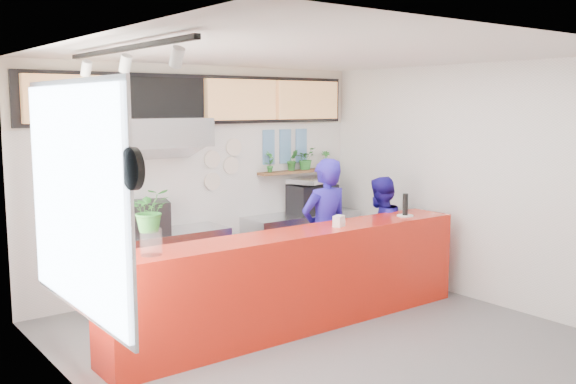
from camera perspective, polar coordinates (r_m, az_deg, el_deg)
floor at (r=7.06m, az=2.86°, el=-12.85°), size 5.00×5.00×0.00m
ceiling at (r=6.63m, az=3.04°, el=12.22°), size 5.00×5.00×0.00m
wall_back at (r=8.72m, az=-7.70°, el=1.23°), size 5.00×0.00×5.00m
wall_left at (r=5.44m, az=-17.66°, el=-3.06°), size 0.00×5.00×5.00m
wall_right at (r=8.50m, az=15.95°, el=0.82°), size 0.00×5.00×5.00m
service_counter at (r=7.18m, az=0.82°, el=-7.86°), size 4.50×0.60×1.10m
cream_band at (r=8.66m, az=-7.80°, el=8.47°), size 5.00×0.02×0.80m
prep_bench at (r=8.29m, az=-11.38°, el=-6.59°), size 1.80×0.60×0.90m
panini_oven at (r=8.11m, az=-12.16°, el=-2.21°), size 0.57×0.57×0.41m
extraction_hood at (r=7.99m, az=-11.55°, el=5.22°), size 1.20×0.70×0.35m
hood_lip at (r=8.00m, az=-11.51°, el=3.79°), size 1.20×0.69×0.31m
right_bench at (r=9.48m, az=1.26°, el=-4.61°), size 1.80×0.60×0.90m
espresso_machine at (r=9.48m, az=2.17°, el=-0.57°), size 0.67×0.50×0.42m
espresso_tray at (r=9.44m, az=2.18°, el=1.08°), size 0.83×0.69×0.06m
herb_shelf at (r=9.53m, az=1.00°, el=1.85°), size 1.40×0.18×0.04m
menu_board_far_left at (r=7.84m, az=-18.69°, el=7.84°), size 1.10×0.10×0.55m
menu_board_mid_left at (r=8.29m, az=-11.00°, el=8.09°), size 1.10×0.10×0.55m
menu_board_mid_right at (r=8.86m, az=-4.20°, el=8.18°), size 1.10×0.10×0.55m
menu_board_far_right at (r=9.54m, az=1.71°, el=8.17°), size 1.10×0.10×0.55m
soffit at (r=8.63m, az=-7.69°, el=8.14°), size 4.80×0.04×0.65m
window_pane at (r=5.69m, az=-18.48°, el=-0.57°), size 0.04×2.20×1.90m
window_frame at (r=5.70m, az=-18.29°, el=-0.56°), size 0.03×2.30×2.00m
wall_clock_rim at (r=4.54m, az=-13.65°, el=2.03°), size 0.05×0.30×0.30m
wall_clock_face at (r=4.55m, az=-13.30°, el=2.05°), size 0.02×0.26×0.26m
track_rail at (r=5.51m, az=-14.29°, el=12.26°), size 0.05×2.40×0.04m
dec_plate_a at (r=8.75m, az=-6.78°, el=2.91°), size 0.24×0.03×0.24m
dec_plate_b at (r=8.91m, az=-5.10°, el=2.38°), size 0.24×0.03×0.24m
dec_plate_c at (r=8.78m, az=-6.74°, el=0.96°), size 0.24×0.03×0.24m
dec_plate_d at (r=8.92m, az=-4.85°, el=3.99°), size 0.24×0.03×0.24m
photo_frame_a at (r=9.25m, az=-1.74°, el=4.78°), size 0.20×0.02×0.25m
photo_frame_b at (r=9.43m, az=-0.25°, el=4.84°), size 0.20×0.02×0.25m
photo_frame_c at (r=9.61m, az=1.18°, el=4.89°), size 0.20×0.02×0.25m
photo_frame_d at (r=9.27m, az=-1.73°, el=3.23°), size 0.20×0.02×0.25m
photo_frame_e at (r=9.45m, az=-0.25°, el=3.32°), size 0.20×0.02×0.25m
photo_frame_f at (r=9.63m, az=1.18°, el=3.41°), size 0.20×0.02×0.25m
staff_center at (r=8.00m, az=3.31°, el=-3.55°), size 0.70×0.49×1.83m
staff_right at (r=8.67m, az=8.16°, el=-3.72°), size 0.87×0.75×1.54m
herb_a at (r=9.19m, az=-1.63°, el=2.72°), size 0.19×0.17×0.31m
herb_b at (r=9.44m, az=0.41°, el=2.85°), size 0.20×0.17×0.31m
herb_c at (r=9.58m, az=1.55°, el=2.99°), size 0.37×0.35×0.33m
herb_d at (r=9.84m, az=3.35°, el=2.90°), size 0.18×0.18×0.26m
glass_vase at (r=6.09m, az=-12.08°, el=-4.36°), size 0.26×0.26×0.25m
basil_vase at (r=6.04m, az=-12.16°, el=-1.57°), size 0.45×0.41×0.41m
napkin_holder at (r=7.36m, az=4.54°, el=-2.59°), size 0.17×0.14×0.13m
white_plate at (r=8.15m, az=10.36°, el=-2.08°), size 0.27×0.27×0.02m
pepper_mill at (r=8.12m, az=10.39°, el=-1.09°), size 0.09×0.09×0.27m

